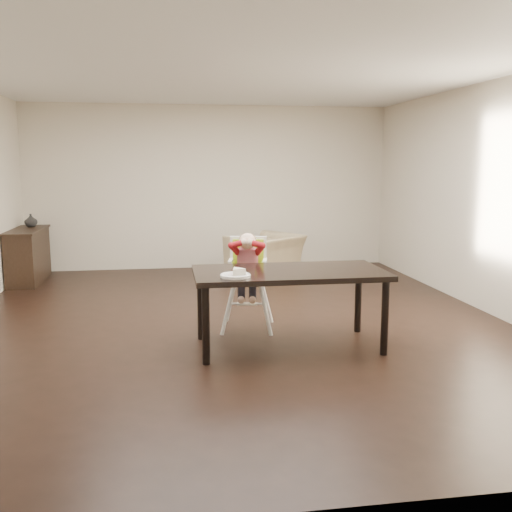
{
  "coord_description": "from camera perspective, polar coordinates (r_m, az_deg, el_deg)",
  "views": [
    {
      "loc": [
        -0.72,
        -6.08,
        1.75
      ],
      "look_at": [
        0.14,
        -0.54,
        0.84
      ],
      "focal_mm": 40.0,
      "sensor_mm": 36.0,
      "label": 1
    }
  ],
  "objects": [
    {
      "name": "armchair",
      "position": [
        8.81,
        0.93,
        0.72
      ],
      "size": [
        1.2,
        1.15,
        0.88
      ],
      "primitive_type": "imported",
      "rotation": [
        0.0,
        0.0,
        3.84
      ],
      "color": "tan",
      "rests_on": "ground"
    },
    {
      "name": "room_walls",
      "position": [
        6.12,
        -2.15,
        10.23
      ],
      "size": [
        6.02,
        7.02,
        2.71
      ],
      "color": "beige",
      "rests_on": "ground"
    },
    {
      "name": "ground",
      "position": [
        6.37,
        -2.04,
        -6.7
      ],
      "size": [
        7.0,
        7.0,
        0.0
      ],
      "primitive_type": "plane",
      "color": "black",
      "rests_on": "ground"
    },
    {
      "name": "plate",
      "position": [
        5.07,
        -1.99,
        -1.81
      ],
      "size": [
        0.31,
        0.31,
        0.08
      ],
      "rotation": [
        0.0,
        0.0,
        -0.17
      ],
      "color": "white",
      "rests_on": "dining_table"
    },
    {
      "name": "dining_table",
      "position": [
        5.42,
        3.33,
        -2.25
      ],
      "size": [
        1.8,
        0.9,
        0.75
      ],
      "color": "black",
      "rests_on": "ground"
    },
    {
      "name": "vase",
      "position": [
        9.36,
        -21.59,
        3.3
      ],
      "size": [
        0.25,
        0.26,
        0.19
      ],
      "primitive_type": "imported",
      "rotation": [
        0.0,
        0.0,
        0.4
      ],
      "color": "#99999E",
      "rests_on": "sideboard"
    },
    {
      "name": "sideboard",
      "position": [
        9.12,
        -21.83,
        0.05
      ],
      "size": [
        0.44,
        1.26,
        0.79
      ],
      "color": "black",
      "rests_on": "ground"
    },
    {
      "name": "high_chair",
      "position": [
        6.03,
        -0.83,
        -0.52
      ],
      "size": [
        0.51,
        0.51,
        1.03
      ],
      "rotation": [
        0.0,
        0.0,
        -0.2
      ],
      "color": "white",
      "rests_on": "ground"
    }
  ]
}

